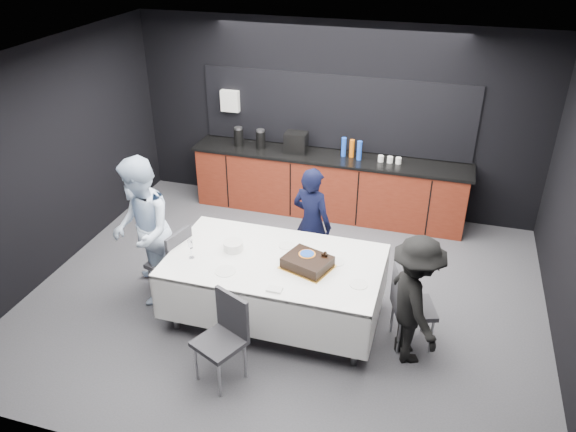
% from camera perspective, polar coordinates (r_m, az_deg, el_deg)
% --- Properties ---
extents(ground, '(6.00, 6.00, 0.00)m').
position_cam_1_polar(ground, '(6.84, -0.24, -8.11)').
color(ground, '#48484E').
rests_on(ground, ground).
extents(room_shell, '(6.04, 5.04, 2.82)m').
position_cam_1_polar(room_shell, '(5.91, -0.28, 6.42)').
color(room_shell, white).
rests_on(room_shell, ground).
extents(kitchenette, '(4.10, 0.64, 2.05)m').
position_cam_1_polar(kitchenette, '(8.41, 4.01, 3.69)').
color(kitchenette, '#5C1B0E').
rests_on(kitchenette, ground).
extents(party_table, '(2.32, 1.32, 0.78)m').
position_cam_1_polar(party_table, '(6.16, -1.33, -5.50)').
color(party_table, '#99999E').
rests_on(party_table, ground).
extents(cake_assembly, '(0.60, 0.54, 0.16)m').
position_cam_1_polar(cake_assembly, '(5.92, 1.99, -4.71)').
color(cake_assembly, gold).
rests_on(cake_assembly, party_table).
extents(plate_stack, '(0.22, 0.22, 0.10)m').
position_cam_1_polar(plate_stack, '(6.24, -5.58, -3.04)').
color(plate_stack, white).
rests_on(plate_stack, party_table).
extents(loose_plate_near, '(0.22, 0.22, 0.01)m').
position_cam_1_polar(loose_plate_near, '(5.92, -6.38, -5.58)').
color(loose_plate_near, white).
rests_on(loose_plate_near, party_table).
extents(loose_plate_right_a, '(0.19, 0.19, 0.01)m').
position_cam_1_polar(loose_plate_right_a, '(6.05, 4.87, -4.65)').
color(loose_plate_right_a, white).
rests_on(loose_plate_right_a, party_table).
extents(loose_plate_right_b, '(0.19, 0.19, 0.01)m').
position_cam_1_polar(loose_plate_right_b, '(5.74, 7.20, -6.91)').
color(loose_plate_right_b, white).
rests_on(loose_plate_right_b, party_table).
extents(loose_plate_far, '(0.18, 0.18, 0.01)m').
position_cam_1_polar(loose_plate_far, '(6.31, -0.12, -3.02)').
color(loose_plate_far, white).
rests_on(loose_plate_far, party_table).
extents(fork_pile, '(0.15, 0.10, 0.02)m').
position_cam_1_polar(fork_pile, '(5.61, -1.38, -7.48)').
color(fork_pile, white).
rests_on(fork_pile, party_table).
extents(champagne_flute, '(0.06, 0.06, 0.22)m').
position_cam_1_polar(champagne_flute, '(6.11, -9.89, -2.94)').
color(champagne_flute, white).
rests_on(champagne_flute, party_table).
extents(chair_left, '(0.51, 0.51, 0.92)m').
position_cam_1_polar(chair_left, '(6.66, -11.54, -4.29)').
color(chair_left, '#2D2D32').
rests_on(chair_left, ground).
extents(chair_right, '(0.53, 0.53, 0.92)m').
position_cam_1_polar(chair_right, '(6.00, 12.00, -8.52)').
color(chair_right, '#2D2D32').
rests_on(chair_right, ground).
extents(chair_near, '(0.56, 0.56, 0.92)m').
position_cam_1_polar(chair_near, '(5.54, -6.43, -11.64)').
color(chair_near, '#2D2D32').
rests_on(chair_near, ground).
extents(person_center, '(0.62, 0.51, 1.47)m').
position_cam_1_polar(person_center, '(6.84, 2.42, -0.76)').
color(person_center, black).
rests_on(person_center, ground).
extents(person_left, '(1.01, 1.08, 1.77)m').
position_cam_1_polar(person_left, '(6.59, -14.62, -1.51)').
color(person_left, '#C7DEFA').
rests_on(person_left, ground).
extents(person_right, '(0.89, 1.06, 1.42)m').
position_cam_1_polar(person_right, '(5.74, 12.74, -8.39)').
color(person_right, black).
rests_on(person_right, ground).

